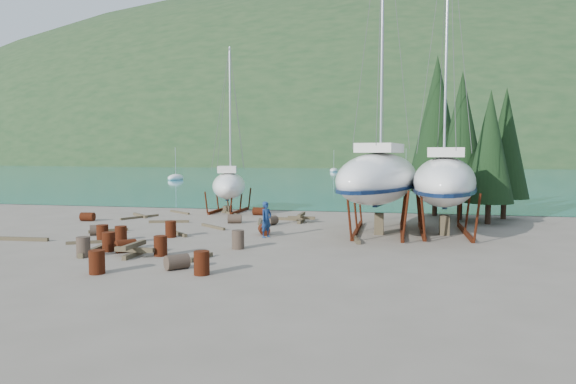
% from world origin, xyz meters
% --- Properties ---
extents(ground, '(600.00, 600.00, 0.00)m').
position_xyz_m(ground, '(0.00, 0.00, 0.00)').
color(ground, '#6B6254').
rests_on(ground, ground).
extents(bay_water, '(700.00, 700.00, 0.00)m').
position_xyz_m(bay_water, '(0.00, 315.00, 0.01)').
color(bay_water, '#1C708C').
rests_on(bay_water, ground).
extents(far_hill, '(800.00, 360.00, 110.00)m').
position_xyz_m(far_hill, '(0.00, 320.00, 0.00)').
color(far_hill, '#1C371B').
rests_on(far_hill, ground).
extents(far_house_left, '(6.60, 5.60, 5.60)m').
position_xyz_m(far_house_left, '(-60.00, 190.00, 2.92)').
color(far_house_left, beige).
rests_on(far_house_left, ground).
extents(far_house_center, '(6.60, 5.60, 5.60)m').
position_xyz_m(far_house_center, '(-20.00, 190.00, 2.92)').
color(far_house_center, beige).
rests_on(far_house_center, ground).
extents(far_house_right, '(6.60, 5.60, 5.60)m').
position_xyz_m(far_house_right, '(30.00, 190.00, 2.92)').
color(far_house_right, beige).
rests_on(far_house_right, ground).
extents(cypress_near_right, '(3.60, 3.60, 10.00)m').
position_xyz_m(cypress_near_right, '(12.50, 12.00, 5.79)').
color(cypress_near_right, black).
rests_on(cypress_near_right, ground).
extents(cypress_mid_right, '(3.06, 3.06, 8.50)m').
position_xyz_m(cypress_mid_right, '(14.00, 10.00, 4.92)').
color(cypress_mid_right, black).
rests_on(cypress_mid_right, ground).
extents(cypress_back_left, '(4.14, 4.14, 11.50)m').
position_xyz_m(cypress_back_left, '(11.00, 14.00, 6.66)').
color(cypress_back_left, black).
rests_on(cypress_back_left, ground).
extents(cypress_far_right, '(3.24, 3.24, 9.00)m').
position_xyz_m(cypress_far_right, '(15.50, 13.00, 5.21)').
color(cypress_far_right, black).
rests_on(cypress_far_right, ground).
extents(moored_boat_left, '(2.00, 5.00, 6.05)m').
position_xyz_m(moored_boat_left, '(-30.00, 60.00, 0.39)').
color(moored_boat_left, white).
rests_on(moored_boat_left, ground).
extents(moored_boat_mid, '(2.00, 5.00, 6.05)m').
position_xyz_m(moored_boat_mid, '(10.00, 80.00, 0.39)').
color(moored_boat_mid, white).
rests_on(moored_boat_mid, ground).
extents(moored_boat_far, '(2.00, 5.00, 6.05)m').
position_xyz_m(moored_boat_far, '(-8.00, 110.00, 0.39)').
color(moored_boat_far, white).
rests_on(moored_boat_far, ground).
extents(large_sailboat_near, '(5.84, 12.80, 19.43)m').
position_xyz_m(large_sailboat_near, '(7.34, 4.93, 3.13)').
color(large_sailboat_near, white).
rests_on(large_sailboat_near, ground).
extents(large_sailboat_far, '(4.37, 11.76, 18.19)m').
position_xyz_m(large_sailboat_far, '(10.88, 5.36, 2.97)').
color(large_sailboat_far, white).
rests_on(large_sailboat_far, ground).
extents(small_sailboat_shore, '(4.63, 8.31, 12.67)m').
position_xyz_m(small_sailboat_shore, '(-4.38, 13.18, 2.08)').
color(small_sailboat_shore, white).
rests_on(small_sailboat_shore, ground).
extents(worker, '(0.74, 0.84, 1.92)m').
position_xyz_m(worker, '(1.50, 1.87, 0.96)').
color(worker, navy).
rests_on(worker, ground).
extents(drum_0, '(0.58, 0.58, 0.88)m').
position_xyz_m(drum_0, '(-5.08, -1.52, 0.44)').
color(drum_0, '#581B0F').
rests_on(drum_0, ground).
extents(drum_1, '(1.02, 1.04, 0.58)m').
position_xyz_m(drum_1, '(0.05, -6.29, 0.29)').
color(drum_1, '#2D2823').
rests_on(drum_1, ground).
extents(drum_2, '(0.93, 0.65, 0.58)m').
position_xyz_m(drum_2, '(-11.88, 6.00, 0.29)').
color(drum_2, '#581B0F').
rests_on(drum_2, ground).
extents(drum_3, '(0.58, 0.58, 0.88)m').
position_xyz_m(drum_3, '(-2.54, -7.60, 0.44)').
color(drum_3, '#581B0F').
rests_on(drum_3, ground).
extents(drum_4, '(0.92, 0.64, 0.58)m').
position_xyz_m(drum_4, '(-1.55, 11.61, 0.29)').
color(drum_4, '#581B0F').
rests_on(drum_4, ground).
extents(drum_5, '(0.58, 0.58, 0.88)m').
position_xyz_m(drum_5, '(1.04, -1.67, 0.44)').
color(drum_5, '#2D2823').
rests_on(drum_5, ground).
extents(drum_6, '(0.86, 1.03, 0.58)m').
position_xyz_m(drum_6, '(1.15, 2.71, 0.29)').
color(drum_6, '#581B0F').
rests_on(drum_6, ground).
extents(drum_7, '(0.58, 0.58, 0.88)m').
position_xyz_m(drum_7, '(1.32, -6.95, 0.44)').
color(drum_7, '#581B0F').
rests_on(drum_7, ground).
extents(drum_8, '(0.58, 0.58, 0.88)m').
position_xyz_m(drum_8, '(-6.23, -1.30, 0.44)').
color(drum_8, '#581B0F').
rests_on(drum_8, ground).
extents(drum_9, '(0.99, 0.77, 0.58)m').
position_xyz_m(drum_9, '(-1.94, 7.01, 0.29)').
color(drum_9, '#2D2823').
rests_on(drum_9, ground).
extents(drum_10, '(0.58, 0.58, 0.88)m').
position_xyz_m(drum_10, '(-1.77, -3.96, 0.44)').
color(drum_10, '#581B0F').
rests_on(drum_10, ground).
extents(drum_11, '(0.85, 1.03, 0.58)m').
position_xyz_m(drum_11, '(0.58, 6.63, 0.29)').
color(drum_11, '#2D2823').
rests_on(drum_11, ground).
extents(drum_12, '(1.02, 1.04, 0.58)m').
position_xyz_m(drum_12, '(-3.68, -3.53, 0.29)').
color(drum_12, '#581B0F').
rests_on(drum_12, ground).
extents(drum_13, '(0.58, 0.58, 0.88)m').
position_xyz_m(drum_13, '(-4.56, -3.47, 0.44)').
color(drum_13, '#581B0F').
rests_on(drum_13, ground).
extents(drum_14, '(0.58, 0.58, 0.88)m').
position_xyz_m(drum_14, '(-3.52, 0.84, 0.44)').
color(drum_14, '#581B0F').
rests_on(drum_14, ground).
extents(drum_15, '(1.05, 0.96, 0.58)m').
position_xyz_m(drum_15, '(-7.73, 0.70, 0.29)').
color(drum_15, '#2D2823').
rests_on(drum_15, ground).
extents(drum_16, '(0.58, 0.58, 0.88)m').
position_xyz_m(drum_16, '(-4.89, -4.92, 0.44)').
color(drum_16, '#2D2823').
rests_on(drum_16, ground).
extents(timber_0, '(2.27, 1.74, 0.14)m').
position_xyz_m(timber_0, '(-7.79, 11.62, 0.07)').
color(timber_0, brown).
rests_on(timber_0, ground).
extents(timber_1, '(0.57, 1.69, 0.19)m').
position_xyz_m(timber_1, '(6.30, 1.47, 0.10)').
color(timber_1, brown).
rests_on(timber_1, ground).
extents(timber_2, '(1.95, 1.79, 0.19)m').
position_xyz_m(timber_2, '(-9.66, 8.99, 0.09)').
color(timber_2, brown).
rests_on(timber_2, ground).
extents(timber_3, '(2.51, 1.46, 0.15)m').
position_xyz_m(timber_3, '(-6.36, -1.69, 0.07)').
color(timber_3, brown).
rests_on(timber_3, ground).
extents(timber_4, '(1.69, 1.60, 0.17)m').
position_xyz_m(timber_4, '(-3.50, 1.70, 0.09)').
color(timber_4, brown).
rests_on(timber_4, ground).
extents(timber_6, '(1.71, 0.31, 0.19)m').
position_xyz_m(timber_6, '(0.98, 9.19, 0.10)').
color(timber_6, brown).
rests_on(timber_6, ground).
extents(timber_7, '(0.54, 1.54, 0.17)m').
position_xyz_m(timber_7, '(0.23, -4.30, 0.09)').
color(timber_7, brown).
rests_on(timber_7, ground).
extents(timber_9, '(1.82, 1.90, 0.15)m').
position_xyz_m(timber_9, '(-3.91, 11.84, 0.08)').
color(timber_9, brown).
rests_on(timber_9, ground).
extents(timber_10, '(0.76, 2.59, 0.16)m').
position_xyz_m(timber_10, '(-0.41, 7.58, 0.08)').
color(timber_10, brown).
rests_on(timber_10, ground).
extents(timber_11, '(2.12, 1.82, 0.15)m').
position_xyz_m(timber_11, '(-2.54, 4.65, 0.08)').
color(timber_11, brown).
rests_on(timber_11, ground).
extents(timber_12, '(1.76, 1.53, 0.17)m').
position_xyz_m(timber_12, '(-7.83, 1.86, 0.08)').
color(timber_12, brown).
rests_on(timber_12, ground).
extents(timber_14, '(2.78, 0.35, 0.18)m').
position_xyz_m(timber_14, '(-10.46, -1.77, 0.09)').
color(timber_14, brown).
rests_on(timber_14, ground).
extents(timber_15, '(1.53, 2.82, 0.15)m').
position_xyz_m(timber_15, '(-9.26, 8.21, 0.07)').
color(timber_15, brown).
rests_on(timber_15, ground).
extents(timber_16, '(0.61, 3.01, 0.23)m').
position_xyz_m(timber_16, '(-5.03, -3.77, 0.11)').
color(timber_16, brown).
rests_on(timber_16, ground).
extents(timber_17, '(2.52, 0.85, 0.16)m').
position_xyz_m(timber_17, '(-6.18, 6.31, 0.08)').
color(timber_17, brown).
rests_on(timber_17, ground).
extents(timber_pile_fore, '(1.80, 1.80, 0.60)m').
position_xyz_m(timber_pile_fore, '(-2.81, -4.34, 0.30)').
color(timber_pile_fore, brown).
rests_on(timber_pile_fore, ground).
extents(timber_pile_aft, '(1.80, 1.80, 0.60)m').
position_xyz_m(timber_pile_aft, '(2.21, 8.31, 0.30)').
color(timber_pile_aft, brown).
rests_on(timber_pile_aft, ground).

